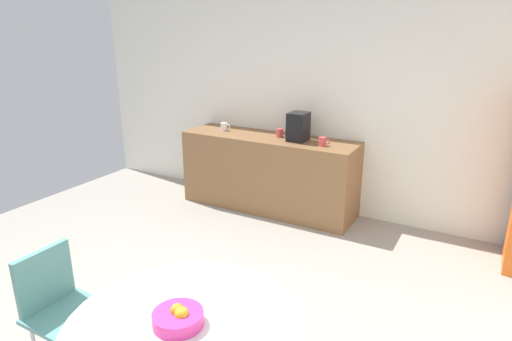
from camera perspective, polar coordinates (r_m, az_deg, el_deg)
name	(u,v)px	position (r m, az deg, el deg)	size (l,w,h in m)	color
wall_back	(306,100)	(5.28, 6.50, 9.01)	(6.00, 0.10, 2.60)	white
counter_block	(269,173)	(5.30, 1.65, -0.32)	(2.11, 0.60, 0.90)	brown
chair_teal	(57,298)	(3.12, -24.43, -14.85)	(0.42, 0.42, 0.83)	silver
fruit_bowl	(178,318)	(2.34, -10.04, -18.28)	(0.26, 0.26, 0.11)	#D8338C
mug_white	(280,133)	(5.16, 3.12, 4.91)	(0.13, 0.08, 0.09)	#D84C4C
mug_green	(323,141)	(4.82, 8.63, 3.74)	(0.13, 0.08, 0.09)	#D84C4C
mug_red	(224,127)	(5.49, -4.13, 5.71)	(0.13, 0.08, 0.09)	white
coffee_maker	(298,127)	(4.98, 5.50, 5.68)	(0.20, 0.24, 0.32)	black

